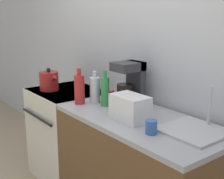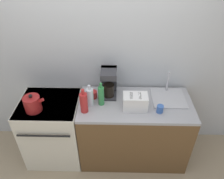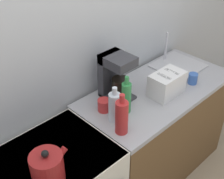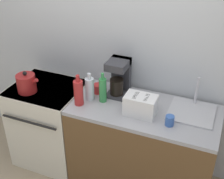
% 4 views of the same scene
% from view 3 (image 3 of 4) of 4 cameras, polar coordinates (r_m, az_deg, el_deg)
% --- Properties ---
extents(wall_back, '(8.00, 0.05, 2.60)m').
position_cam_3_polar(wall_back, '(2.26, -6.07, 7.63)').
color(wall_back, silver).
rests_on(wall_back, ground_plane).
extents(counter_block, '(1.34, 0.65, 0.91)m').
position_cam_3_polar(counter_block, '(2.80, 7.69, -7.49)').
color(counter_block, brown).
rests_on(counter_block, ground_plane).
extents(kettle, '(0.23, 0.18, 0.22)m').
position_cam_3_polar(kettle, '(1.78, -11.70, -13.82)').
color(kettle, maroon).
rests_on(kettle, stove).
extents(toaster, '(0.27, 0.17, 0.18)m').
position_cam_3_polar(toaster, '(2.42, 9.99, 1.04)').
color(toaster, white).
rests_on(toaster, counter_block).
extents(coffee_maker, '(0.19, 0.24, 0.35)m').
position_cam_3_polar(coffee_maker, '(2.31, 0.57, 2.65)').
color(coffee_maker, '#333338').
rests_on(coffee_maker, counter_block).
extents(sink_tray, '(0.39, 0.38, 0.28)m').
position_cam_3_polar(sink_tray, '(2.85, 11.85, 4.48)').
color(sink_tray, '#B7B7BC').
rests_on(sink_tray, counter_block).
extents(bottle_green, '(0.07, 0.07, 0.29)m').
position_cam_3_polar(bottle_green, '(2.19, 2.62, -1.43)').
color(bottle_green, '#338C47').
rests_on(bottle_green, counter_block).
extents(bottle_red, '(0.09, 0.09, 0.30)m').
position_cam_3_polar(bottle_red, '(2.01, 1.78, -5.01)').
color(bottle_red, '#B72828').
rests_on(bottle_red, counter_block).
extents(bottle_clear, '(0.08, 0.08, 0.27)m').
position_cam_3_polar(bottle_clear, '(2.11, 0.47, -3.19)').
color(bottle_clear, silver).
rests_on(bottle_clear, counter_block).
extents(cup_red, '(0.09, 0.09, 0.09)m').
position_cam_3_polar(cup_red, '(2.24, -1.47, -2.88)').
color(cup_red, red).
rests_on(cup_red, counter_block).
extents(cup_blue, '(0.07, 0.07, 0.09)m').
position_cam_3_polar(cup_blue, '(2.62, 14.56, 1.95)').
color(cup_blue, '#3860B2').
rests_on(cup_blue, counter_block).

